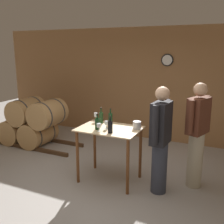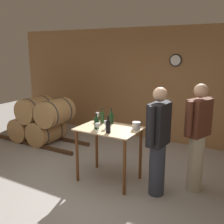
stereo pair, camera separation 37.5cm
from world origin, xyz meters
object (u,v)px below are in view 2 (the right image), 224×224
wine_bottle_far_left (102,117)px  wine_glass_near_right (106,123)px  wine_bottle_right (108,127)px  person_visitor_with_scarf (158,140)px  wine_glass_near_left (98,115)px  person_host (197,136)px  wine_bottle_center (111,118)px  wine_bottle_left (97,123)px  ice_bucket (136,126)px  wine_glass_near_center (98,125)px

wine_bottle_far_left → wine_glass_near_right: bearing=-48.9°
wine_bottle_right → person_visitor_with_scarf: person_visitor_with_scarf is taller
wine_glass_near_left → person_host: person_host is taller
person_visitor_with_scarf → wine_bottle_center: bearing=164.3°
wine_bottle_left → wine_bottle_center: bearing=81.7°
ice_bucket → wine_bottle_center: bearing=170.3°
wine_glass_near_left → wine_glass_near_center: 0.58m
wine_glass_near_center → wine_glass_near_right: bearing=74.6°
wine_bottle_center → person_visitor_with_scarf: 1.00m
wine_glass_near_center → person_visitor_with_scarf: bearing=11.9°
person_visitor_with_scarf → wine_glass_near_left: bearing=166.9°
person_host → person_visitor_with_scarf: bearing=-138.7°
wine_glass_near_center → person_host: (1.41, 0.62, -0.12)m
wine_glass_near_right → ice_bucket: size_ratio=0.99×
wine_bottle_right → wine_glass_near_right: size_ratio=2.08×
wine_bottle_right → person_host: person_host is taller
wine_bottle_center → wine_glass_near_left: size_ratio=1.72×
person_host → ice_bucket: bearing=-165.5°
wine_bottle_right → wine_glass_near_center: size_ratio=2.14×
wine_bottle_left → ice_bucket: wine_bottle_left is taller
wine_bottle_left → wine_glass_near_left: wine_bottle_left is taller
wine_glass_near_center → person_visitor_with_scarf: size_ratio=0.08×
wine_bottle_left → wine_glass_near_center: (0.07, -0.08, -0.00)m
wine_glass_near_right → ice_bucket: bearing=24.9°
wine_bottle_left → ice_bucket: (0.57, 0.30, -0.04)m
wine_bottle_right → wine_glass_near_left: (-0.51, 0.49, 0.02)m
person_visitor_with_scarf → wine_bottle_far_left: bearing=168.3°
wine_glass_near_left → wine_bottle_right: bearing=-43.8°
wine_glass_near_left → wine_glass_near_center: bearing=-57.2°
wine_bottle_far_left → wine_glass_near_right: size_ratio=2.13×
wine_glass_near_center → person_host: bearing=23.5°
wine_glass_near_center → wine_bottle_right: bearing=0.0°
wine_bottle_center → wine_glass_near_left: bearing=175.5°
wine_bottle_left → wine_glass_near_center: bearing=-48.7°
wine_glass_near_center → wine_glass_near_right: wine_glass_near_right is taller
wine_bottle_left → wine_bottle_center: wine_bottle_center is taller
wine_bottle_center → wine_glass_near_center: wine_bottle_center is taller
wine_bottle_right → person_visitor_with_scarf: size_ratio=0.16×
wine_bottle_left → ice_bucket: 0.64m
wine_bottle_center → ice_bucket: (0.51, -0.09, -0.04)m
wine_glass_near_left → ice_bucket: bearing=-7.8°
wine_bottle_far_left → ice_bucket: 0.68m
wine_glass_near_right → wine_glass_near_center: bearing=-105.4°
wine_bottle_left → wine_glass_near_left: 0.47m
wine_bottle_far_left → wine_glass_near_left: (-0.14, 0.06, 0.01)m
ice_bucket → wine_bottle_right: bearing=-128.7°
wine_bottle_center → wine_bottle_far_left: bearing=-166.8°
wine_bottle_far_left → wine_bottle_center: wine_bottle_far_left is taller
wine_bottle_far_left → wine_glass_near_right: wine_bottle_far_left is taller
wine_glass_near_left → person_visitor_with_scarf: bearing=-13.1°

